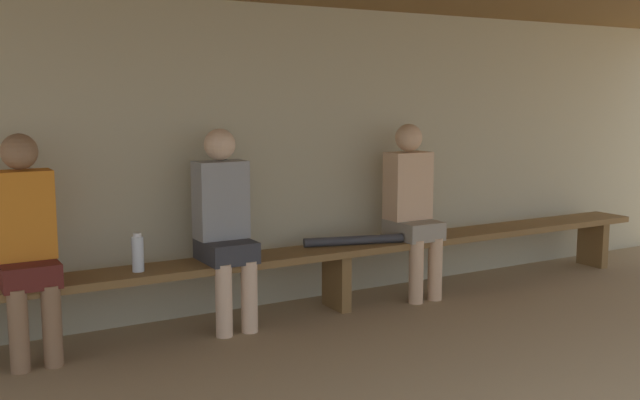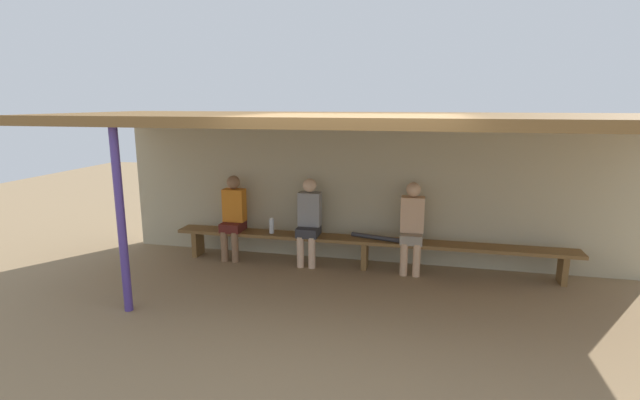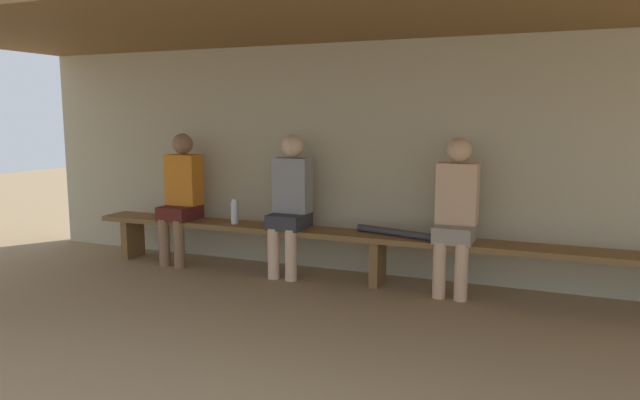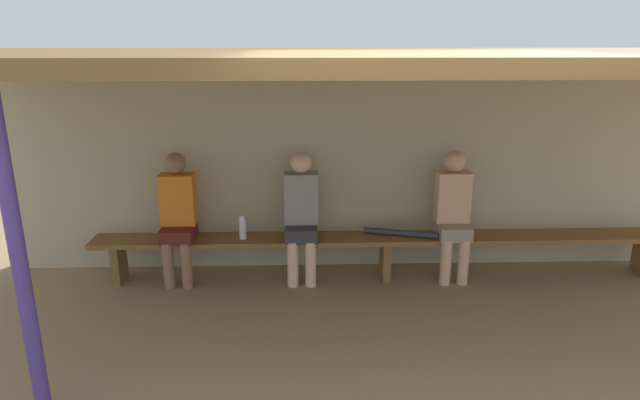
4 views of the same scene
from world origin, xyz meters
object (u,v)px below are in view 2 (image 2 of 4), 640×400
at_px(support_post, 121,222).
at_px(baseball_bat, 375,237).
at_px(player_middle, 233,214).
at_px(player_leftmost, 309,218).
at_px(player_shirtless_tan, 412,224).
at_px(water_bottle_green, 272,226).
at_px(bench, 365,243).

relative_size(support_post, baseball_bat, 2.90).
xyz_separation_m(player_middle, player_leftmost, (1.24, 0.00, 0.00)).
xyz_separation_m(player_middle, player_shirtless_tan, (2.79, 0.00, 0.00)).
distance_m(water_bottle_green, baseball_bat, 1.62).
height_order(player_shirtless_tan, baseball_bat, player_shirtless_tan).
height_order(bench, water_bottle_green, water_bottle_green).
height_order(player_middle, baseball_bat, player_middle).
bearing_deg(support_post, water_bottle_green, 61.61).
relative_size(support_post, water_bottle_green, 8.99).
distance_m(player_middle, player_leftmost, 1.24).
xyz_separation_m(player_middle, water_bottle_green, (0.65, -0.03, -0.15)).
relative_size(bench, player_leftmost, 4.49).
height_order(support_post, player_shirtless_tan, support_post).
bearing_deg(player_middle, player_shirtless_tan, 0.00).
bearing_deg(player_middle, support_post, -102.79).
bearing_deg(water_bottle_green, support_post, -118.39).
relative_size(player_middle, player_shirtless_tan, 1.00).
xyz_separation_m(support_post, bench, (2.59, 2.10, -0.71)).
height_order(support_post, player_leftmost, support_post).
bearing_deg(player_shirtless_tan, baseball_bat, -179.67).
height_order(water_bottle_green, baseball_bat, water_bottle_green).
bearing_deg(player_middle, baseball_bat, -0.08).
bearing_deg(baseball_bat, player_shirtless_tan, 15.58).
height_order(support_post, baseball_bat, support_post).
bearing_deg(bench, baseball_bat, -0.00).
bearing_deg(player_leftmost, bench, -0.20).
relative_size(water_bottle_green, baseball_bat, 0.32).
distance_m(support_post, baseball_bat, 3.50).
distance_m(support_post, water_bottle_green, 2.42).
xyz_separation_m(bench, player_middle, (-2.11, 0.00, 0.34)).
bearing_deg(water_bottle_green, player_shirtless_tan, 0.67).
xyz_separation_m(player_leftmost, water_bottle_green, (-0.59, -0.03, -0.15)).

